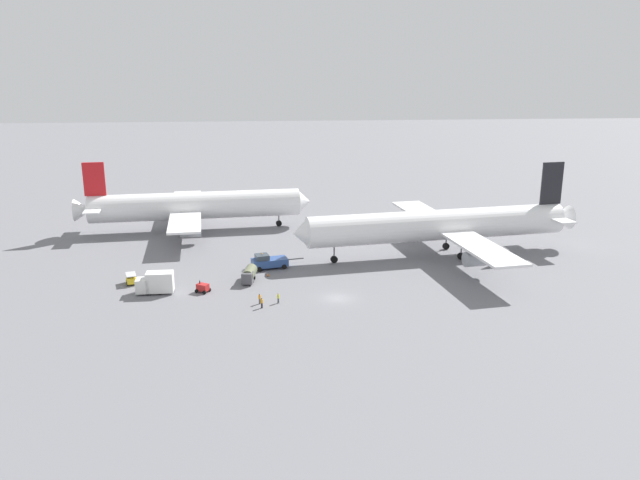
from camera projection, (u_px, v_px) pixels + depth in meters
ground_plane at (338, 298)px, 99.82m from camera, size 600.00×600.00×0.00m
airliner_at_gate_left at (195, 206)px, 138.31m from camera, size 50.57×40.06×15.47m
airliner_being_pushed at (440, 225)px, 120.03m from camera, size 55.72×48.08×17.08m
pushback_tug at (269, 261)px, 113.78m from camera, size 9.59×4.39×2.96m
gse_catering_truck_tall at (156, 283)px, 101.44m from camera, size 5.88×2.50×3.50m
gse_baggage_cart_near_cluster at (131, 279)px, 105.96m from camera, size 2.25×3.05×1.71m
gse_fuel_bowser_stubby at (249, 274)px, 106.85m from camera, size 2.65×5.14×2.40m
gse_gpu_cart_small at (203, 288)px, 102.14m from camera, size 2.62×2.43×1.90m
ground_crew_marshaller_foreground at (262, 303)px, 95.62m from camera, size 0.36×0.36×1.59m
ground_crew_ramp_agent_by_cones at (260, 299)px, 97.27m from camera, size 0.36×0.50×1.61m
ground_crew_wing_walker_right at (278, 298)px, 97.56m from camera, size 0.36×0.36×1.57m
traffic_cone_nose_left at (268, 275)px, 109.80m from camera, size 0.44×0.44×0.60m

